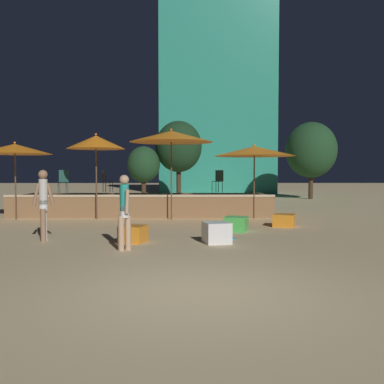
{
  "coord_description": "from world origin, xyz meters",
  "views": [
    {
      "loc": [
        -0.13,
        -5.88,
        1.68
      ],
      "look_at": [
        0.0,
        7.56,
        1.05
      ],
      "focal_mm": 40.0,
      "sensor_mm": 36.0,
      "label": 1
    }
  ],
  "objects_px": {
    "cube_seat_0": "(217,233)",
    "person_1": "(124,210)",
    "frisbee_disc": "(231,239)",
    "patio_umbrella_0": "(96,142)",
    "bistro_chair_1": "(218,179)",
    "background_tree_2": "(144,165)",
    "background_tree_1": "(311,150)",
    "cube_seat_3": "(133,234)",
    "patio_umbrella_1": "(171,137)",
    "cube_seat_2": "(236,224)",
    "patio_umbrella_3": "(15,149)",
    "bistro_chair_0": "(106,179)",
    "person_0": "(43,203)",
    "background_tree_0": "(179,147)",
    "patio_umbrella_2": "(254,151)",
    "bistro_chair_2": "(63,179)",
    "cube_seat_1": "(284,220)"
  },
  "relations": [
    {
      "from": "background_tree_2",
      "to": "patio_umbrella_3",
      "type": "bearing_deg",
      "value": -108.47
    },
    {
      "from": "patio_umbrella_2",
      "to": "bistro_chair_2",
      "type": "height_order",
      "value": "patio_umbrella_2"
    },
    {
      "from": "patio_umbrella_3",
      "to": "cube_seat_0",
      "type": "distance_m",
      "value": 8.76
    },
    {
      "from": "bistro_chair_0",
      "to": "bistro_chair_2",
      "type": "bearing_deg",
      "value": 105.01
    },
    {
      "from": "patio_umbrella_1",
      "to": "person_0",
      "type": "height_order",
      "value": "patio_umbrella_1"
    },
    {
      "from": "patio_umbrella_3",
      "to": "background_tree_1",
      "type": "distance_m",
      "value": 17.88
    },
    {
      "from": "patio_umbrella_0",
      "to": "cube_seat_1",
      "type": "distance_m",
      "value": 7.09
    },
    {
      "from": "person_1",
      "to": "frisbee_disc",
      "type": "height_order",
      "value": "person_1"
    },
    {
      "from": "cube_seat_2",
      "to": "background_tree_2",
      "type": "relative_size",
      "value": 0.24
    },
    {
      "from": "background_tree_2",
      "to": "patio_umbrella_0",
      "type": "bearing_deg",
      "value": -93.58
    },
    {
      "from": "cube_seat_1",
      "to": "bistro_chair_1",
      "type": "bearing_deg",
      "value": 112.93
    },
    {
      "from": "person_0",
      "to": "bistro_chair_0",
      "type": "xyz_separation_m",
      "value": [
        0.11,
        7.25,
        0.46
      ]
    },
    {
      "from": "person_0",
      "to": "bistro_chair_2",
      "type": "relative_size",
      "value": 1.92
    },
    {
      "from": "cube_seat_2",
      "to": "bistro_chair_2",
      "type": "xyz_separation_m",
      "value": [
        -6.06,
        4.14,
        1.19
      ]
    },
    {
      "from": "patio_umbrella_1",
      "to": "bistro_chair_1",
      "type": "bearing_deg",
      "value": 49.41
    },
    {
      "from": "patio_umbrella_3",
      "to": "background_tree_1",
      "type": "height_order",
      "value": "background_tree_1"
    },
    {
      "from": "patio_umbrella_0",
      "to": "background_tree_0",
      "type": "bearing_deg",
      "value": 75.73
    },
    {
      "from": "bistro_chair_2",
      "to": "patio_umbrella_3",
      "type": "bearing_deg",
      "value": 9.33
    },
    {
      "from": "patio_umbrella_0",
      "to": "person_0",
      "type": "height_order",
      "value": "patio_umbrella_0"
    },
    {
      "from": "person_0",
      "to": "patio_umbrella_1",
      "type": "bearing_deg",
      "value": 138.37
    },
    {
      "from": "patio_umbrella_1",
      "to": "bistro_chair_0",
      "type": "height_order",
      "value": "patio_umbrella_1"
    },
    {
      "from": "patio_umbrella_0",
      "to": "bistro_chair_0",
      "type": "height_order",
      "value": "patio_umbrella_0"
    },
    {
      "from": "background_tree_2",
      "to": "bistro_chair_0",
      "type": "bearing_deg",
      "value": -95.38
    },
    {
      "from": "person_0",
      "to": "frisbee_disc",
      "type": "distance_m",
      "value": 4.65
    },
    {
      "from": "patio_umbrella_2",
      "to": "background_tree_1",
      "type": "bearing_deg",
      "value": 64.56
    },
    {
      "from": "bistro_chair_1",
      "to": "cube_seat_3",
      "type": "bearing_deg",
      "value": 42.27
    },
    {
      "from": "cube_seat_2",
      "to": "patio_umbrella_3",
      "type": "bearing_deg",
      "value": 157.47
    },
    {
      "from": "patio_umbrella_0",
      "to": "patio_umbrella_2",
      "type": "relative_size",
      "value": 1.04
    },
    {
      "from": "frisbee_disc",
      "to": "person_1",
      "type": "bearing_deg",
      "value": -149.55
    },
    {
      "from": "cube_seat_0",
      "to": "background_tree_1",
      "type": "relative_size",
      "value": 0.15
    },
    {
      "from": "patio_umbrella_3",
      "to": "frisbee_disc",
      "type": "relative_size",
      "value": 10.94
    },
    {
      "from": "patio_umbrella_2",
      "to": "cube_seat_0",
      "type": "bearing_deg",
      "value": -107.57
    },
    {
      "from": "cube_seat_2",
      "to": "cube_seat_1",
      "type": "bearing_deg",
      "value": 32.99
    },
    {
      "from": "cube_seat_0",
      "to": "background_tree_0",
      "type": "height_order",
      "value": "background_tree_0"
    },
    {
      "from": "patio_umbrella_3",
      "to": "person_1",
      "type": "relative_size",
      "value": 1.7
    },
    {
      "from": "person_0",
      "to": "background_tree_1",
      "type": "bearing_deg",
      "value": 135.3
    },
    {
      "from": "cube_seat_0",
      "to": "cube_seat_3",
      "type": "distance_m",
      "value": 2.0
    },
    {
      "from": "bistro_chair_0",
      "to": "frisbee_disc",
      "type": "bearing_deg",
      "value": -179.12
    },
    {
      "from": "patio_umbrella_0",
      "to": "bistro_chair_1",
      "type": "relative_size",
      "value": 3.4
    },
    {
      "from": "bistro_chair_0",
      "to": "background_tree_1",
      "type": "relative_size",
      "value": 0.19
    },
    {
      "from": "patio_umbrella_1",
      "to": "bistro_chair_1",
      "type": "height_order",
      "value": "patio_umbrella_1"
    },
    {
      "from": "bistro_chair_1",
      "to": "patio_umbrella_3",
      "type": "bearing_deg",
      "value": -12.07
    },
    {
      "from": "patio_umbrella_3",
      "to": "cube_seat_3",
      "type": "relative_size",
      "value": 3.87
    },
    {
      "from": "patio_umbrella_0",
      "to": "person_1",
      "type": "xyz_separation_m",
      "value": [
        1.91,
        -6.17,
        -1.88
      ]
    },
    {
      "from": "cube_seat_3",
      "to": "bistro_chair_2",
      "type": "bearing_deg",
      "value": 119.48
    },
    {
      "from": "patio_umbrella_3",
      "to": "background_tree_2",
      "type": "xyz_separation_m",
      "value": [
        3.45,
        10.33,
        -0.36
      ]
    },
    {
      "from": "background_tree_1",
      "to": "cube_seat_3",
      "type": "bearing_deg",
      "value": -118.74
    },
    {
      "from": "cube_seat_0",
      "to": "person_1",
      "type": "height_order",
      "value": "person_1"
    },
    {
      "from": "cube_seat_3",
      "to": "bistro_chair_1",
      "type": "xyz_separation_m",
      "value": [
        2.54,
        7.01,
        1.2
      ]
    },
    {
      "from": "patio_umbrella_3",
      "to": "background_tree_1",
      "type": "bearing_deg",
      "value": 39.7
    }
  ]
}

